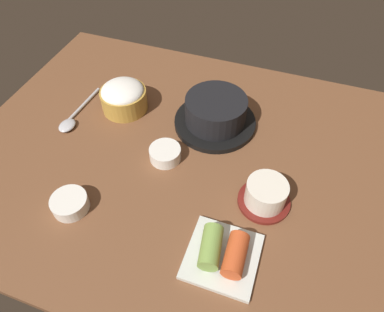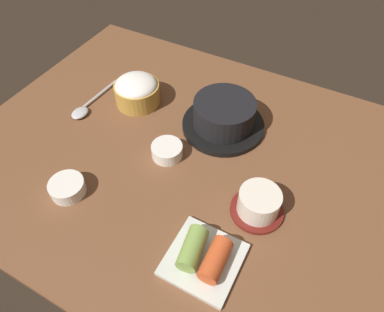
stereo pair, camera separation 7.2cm
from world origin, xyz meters
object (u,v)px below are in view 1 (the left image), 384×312
at_px(rice_bowl, 124,97).
at_px(kimchi_plate, 223,253).
at_px(banchan_cup_center, 165,153).
at_px(tea_cup_with_saucer, 266,194).
at_px(side_bowl_near, 70,203).
at_px(stone_pot, 216,113).
at_px(spoon, 72,119).

distance_m(rice_bowl, kimchi_plate, 0.45).
bearing_deg(kimchi_plate, banchan_cup_center, 135.12).
xyz_separation_m(tea_cup_with_saucer, side_bowl_near, (-0.35, -0.14, -0.01)).
relative_size(stone_pot, kimchi_plate, 1.55).
bearing_deg(tea_cup_with_saucer, spoon, 171.08).
height_order(tea_cup_with_saucer, spoon, tea_cup_with_saucer).
distance_m(tea_cup_with_saucer, side_bowl_near, 0.38).
bearing_deg(stone_pot, rice_bowl, -175.35).
xyz_separation_m(rice_bowl, side_bowl_near, (0.03, -0.30, -0.02)).
bearing_deg(kimchi_plate, spoon, 153.94).
xyz_separation_m(side_bowl_near, spoon, (-0.13, 0.21, -0.01)).
bearing_deg(side_bowl_near, rice_bowl, 96.03).
distance_m(stone_pot, banchan_cup_center, 0.16).
distance_m(tea_cup_with_saucer, spoon, 0.49).
relative_size(stone_pot, banchan_cup_center, 2.82).
height_order(stone_pot, banchan_cup_center, stone_pot).
height_order(stone_pot, rice_bowl, stone_pot).
relative_size(tea_cup_with_saucer, spoon, 0.60).
bearing_deg(stone_pot, spoon, -162.37).
bearing_deg(kimchi_plate, rice_bowl, 138.43).
bearing_deg(rice_bowl, tea_cup_with_saucer, -22.84).
distance_m(stone_pot, tea_cup_with_saucer, 0.24).
bearing_deg(banchan_cup_center, stone_pot, 62.67).
relative_size(tea_cup_with_saucer, banchan_cup_center, 1.51).
xyz_separation_m(tea_cup_with_saucer, banchan_cup_center, (-0.23, 0.04, -0.01)).
bearing_deg(side_bowl_near, stone_pot, 58.14).
bearing_deg(stone_pot, kimchi_plate, -70.95).
bearing_deg(rice_bowl, spoon, -139.38).
height_order(tea_cup_with_saucer, side_bowl_near, tea_cup_with_saucer).
distance_m(banchan_cup_center, side_bowl_near, 0.22).
bearing_deg(stone_pot, tea_cup_with_saucer, -49.22).
distance_m(stone_pot, rice_bowl, 0.23).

